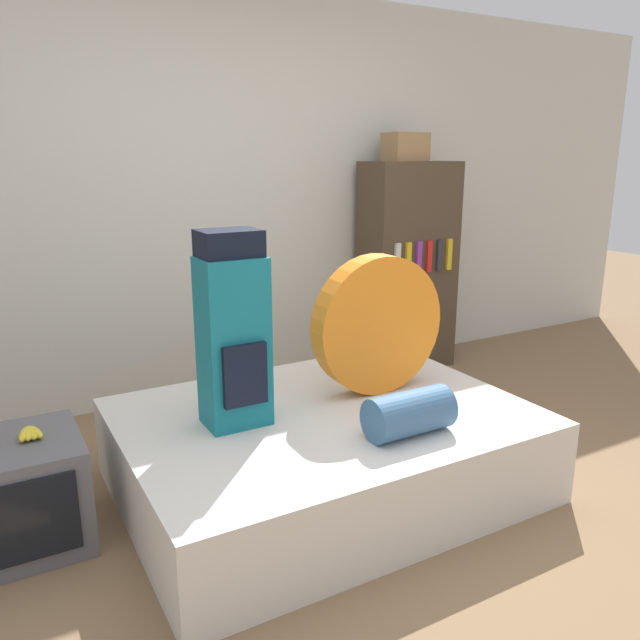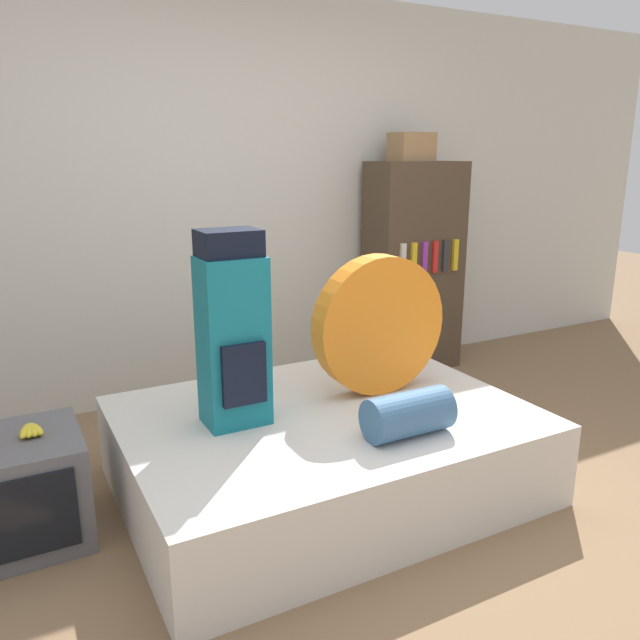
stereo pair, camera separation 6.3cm
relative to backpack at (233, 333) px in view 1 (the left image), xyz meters
The scene contains 10 objects.
ground_plane 1.12m from the backpack, 53.07° to the right, with size 16.00×16.00×0.00m, color #846647.
wall_back 1.59m from the backpack, 72.48° to the left, with size 8.00×0.05×2.60m.
bed 0.75m from the backpack, 11.22° to the right, with size 1.87×1.39×0.40m.
backpack is the anchor object (origin of this frame).
tent_bag 0.78m from the backpack, ahead, with size 0.70×0.13×0.70m.
sleeping_roll 0.84m from the backpack, 38.46° to the right, with size 0.38×0.19×0.19m.
television 1.13m from the backpack, behind, with size 0.61×0.52×0.46m.
banana_bunch 0.92m from the backpack, 169.67° to the left, with size 0.11×0.14×0.04m.
bookshelf 2.19m from the backpack, 32.67° to the left, with size 0.69×0.38×1.53m.
cardboard_box 2.29m from the backpack, 33.46° to the left, with size 0.28×0.21×0.19m.
Camera 1 is at (-1.41, -1.86, 1.58)m, focal length 35.00 mm.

